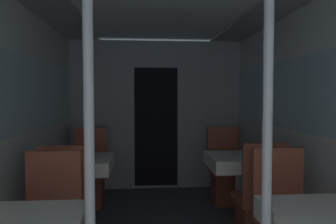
{
  "coord_description": "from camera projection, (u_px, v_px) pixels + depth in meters",
  "views": [
    {
      "loc": [
        -0.2,
        -0.86,
        1.38
      ],
      "look_at": [
        0.09,
        2.9,
        1.2
      ],
      "focal_mm": 35.0,
      "sensor_mm": 36.0,
      "label": 1
    }
  ],
  "objects": [
    {
      "name": "dining_table_left_1",
      "position": [
        80.0,
        167.0,
        3.48
      ],
      "size": [
        0.68,
        0.68,
        0.73
      ],
      "color": "#4C4C51",
      "rests_on": "ground_plane"
    },
    {
      "name": "wall_right",
      "position": [
        311.0,
        123.0,
        2.89
      ],
      "size": [
        0.05,
        6.63,
        2.2
      ],
      "color": "silver",
      "rests_on": "ground_plane"
    },
    {
      "name": "chair_right_far_1",
      "position": [
        226.0,
        180.0,
        4.23
      ],
      "size": [
        0.41,
        0.41,
        0.97
      ],
      "rotation": [
        0.0,
        0.0,
        3.14
      ],
      "color": "brown",
      "rests_on": "ground_plane"
    },
    {
      "name": "chair_left_near_1",
      "position": [
        67.0,
        219.0,
        2.9
      ],
      "size": [
        0.41,
        0.41,
        0.97
      ],
      "color": "brown",
      "rests_on": "ground_plane"
    },
    {
      "name": "chair_right_near_1",
      "position": [
        258.0,
        213.0,
        3.04
      ],
      "size": [
        0.41,
        0.41,
        0.97
      ],
      "color": "brown",
      "rests_on": "ground_plane"
    },
    {
      "name": "support_pole_right_0",
      "position": [
        267.0,
        148.0,
        1.79
      ],
      "size": [
        0.06,
        0.06,
        2.2
      ],
      "color": "silver",
      "rests_on": "ground_plane"
    },
    {
      "name": "chair_left_far_1",
      "position": [
        89.0,
        183.0,
        4.1
      ],
      "size": [
        0.41,
        0.41,
        0.97
      ],
      "rotation": [
        0.0,
        0.0,
        3.14
      ],
      "color": "brown",
      "rests_on": "ground_plane"
    },
    {
      "name": "bulkhead_far",
      "position": [
        156.0,
        115.0,
        4.9
      ],
      "size": [
        2.53,
        0.09,
        2.2
      ],
      "color": "gray",
      "rests_on": "ground_plane"
    },
    {
      "name": "support_pole_left_0",
      "position": [
        89.0,
        150.0,
        1.72
      ],
      "size": [
        0.06,
        0.06,
        2.2
      ],
      "color": "silver",
      "rests_on": "ground_plane"
    },
    {
      "name": "dining_table_right_1",
      "position": [
        240.0,
        164.0,
        3.62
      ],
      "size": [
        0.68,
        0.68,
        0.73
      ],
      "color": "#4C4C51",
      "rests_on": "ground_plane"
    },
    {
      "name": "wall_left",
      "position": [
        10.0,
        125.0,
        2.69
      ],
      "size": [
        0.05,
        6.63,
        2.2
      ],
      "color": "silver",
      "rests_on": "ground_plane"
    }
  ]
}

